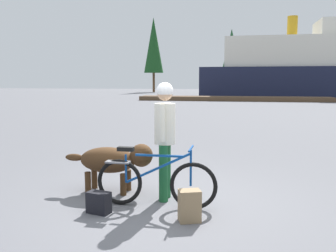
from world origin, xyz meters
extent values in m
plane|color=slate|center=(0.00, 0.00, 0.00)|extent=(160.00, 160.00, 0.00)
torus|color=black|center=(0.39, -0.14, 0.34)|extent=(0.69, 0.06, 0.69)
torus|color=black|center=(-0.71, -0.14, 0.34)|extent=(0.69, 0.06, 0.69)
cube|color=navy|center=(-0.11, -0.14, 0.76)|extent=(0.70, 0.03, 0.03)
cube|color=navy|center=(-0.13, -0.14, 0.58)|extent=(0.95, 0.03, 0.49)
cylinder|color=navy|center=(-0.61, -0.14, 0.55)|extent=(0.03, 0.03, 0.42)
cylinder|color=navy|center=(0.35, -0.14, 0.60)|extent=(0.03, 0.03, 0.52)
cube|color=black|center=(-0.61, -0.14, 0.84)|extent=(0.24, 0.10, 0.06)
cylinder|color=navy|center=(0.35, -0.14, 0.88)|extent=(0.03, 0.44, 0.03)
cube|color=slate|center=(-0.73, -0.14, 0.64)|extent=(0.36, 0.14, 0.02)
cylinder|color=#19592D|center=(-0.10, 0.34, 0.44)|extent=(0.14, 0.14, 0.87)
cylinder|color=#19592D|center=(-0.10, 0.12, 0.44)|extent=(0.14, 0.14, 0.87)
cylinder|color=silver|center=(-0.10, 0.23, 1.18)|extent=(0.32, 0.32, 0.62)
cylinder|color=silver|center=(-0.10, 0.45, 1.22)|extent=(0.09, 0.09, 0.55)
cylinder|color=silver|center=(-0.10, 0.01, 1.22)|extent=(0.09, 0.09, 0.55)
sphere|color=tan|center=(-0.10, 0.23, 1.65)|extent=(0.24, 0.24, 0.24)
sphere|color=white|center=(-0.10, 0.23, 1.68)|extent=(0.26, 0.26, 0.26)
ellipsoid|color=#472D19|center=(-1.10, 0.43, 0.54)|extent=(0.94, 0.50, 0.42)
sphere|color=#472D19|center=(-0.53, 0.43, 0.64)|extent=(0.37, 0.37, 0.37)
ellipsoid|color=#472D19|center=(-1.69, 0.43, 0.56)|extent=(0.32, 0.12, 0.12)
cylinder|color=#472D19|center=(-0.80, 0.57, 0.18)|extent=(0.10, 0.10, 0.35)
cylinder|color=#472D19|center=(-0.80, 0.29, 0.18)|extent=(0.10, 0.10, 0.35)
cylinder|color=#472D19|center=(-1.40, 0.57, 0.18)|extent=(0.10, 0.10, 0.35)
cylinder|color=#472D19|center=(-1.40, 0.29, 0.18)|extent=(0.10, 0.10, 0.35)
cube|color=#8C7251|center=(0.39, -0.60, 0.21)|extent=(0.33, 0.28, 0.42)
cube|color=black|center=(-0.89, -0.54, 0.15)|extent=(0.35, 0.25, 0.30)
cube|color=brown|center=(0.54, 29.53, 0.20)|extent=(17.61, 2.38, 0.40)
cube|color=#191E38|center=(9.76, 37.74, 1.65)|extent=(25.72, 8.78, 3.31)
cube|color=silver|center=(9.76, 37.74, 4.91)|extent=(20.58, 7.37, 3.20)
cylinder|color=#BF8C19|center=(6.67, 37.74, 7.71)|extent=(1.10, 1.10, 2.40)
cylinder|color=#4C331E|center=(-12.80, 54.02, 1.61)|extent=(0.39, 0.39, 3.22)
cone|color=#19471E|center=(-12.80, 54.02, 7.68)|extent=(3.16, 3.16, 8.93)
cylinder|color=#4C331E|center=(-0.21, 53.79, 1.06)|extent=(0.43, 0.43, 2.11)
cone|color=#1E4C28|center=(-0.21, 53.79, 6.04)|extent=(3.46, 3.46, 7.87)
camera|label=1|loc=(0.98, -5.15, 1.82)|focal=38.93mm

